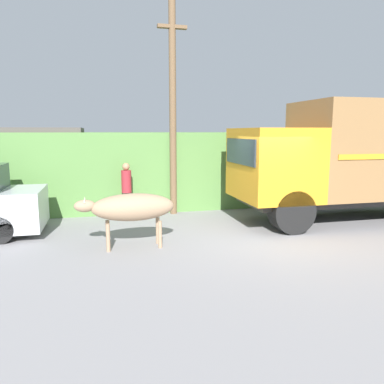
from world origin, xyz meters
The scene contains 7 objects.
ground_plane centered at (0.00, 0.00, 0.00)m, with size 60.00×60.00×0.00m, color gray.
hillside_embankment centered at (0.00, 6.35, 1.30)m, with size 32.00×6.12×2.60m.
building_backdrop centered at (-6.63, 4.77, 1.39)m, with size 4.43×2.70×2.75m.
cargo_truck centered at (3.26, 1.02, 1.91)m, with size 6.51×2.48×3.48m.
brown_cow centered at (-3.24, -0.21, 0.93)m, with size 2.21×0.63×1.25m.
pedestrian_on_hill centered at (-3.13, 2.90, 0.94)m, with size 0.38×0.38×1.69m.
utility_pole centered at (-1.63, 3.14, 3.38)m, with size 0.90×0.22×6.52m.
Camera 1 is at (-3.88, -8.55, 2.62)m, focal length 35.00 mm.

